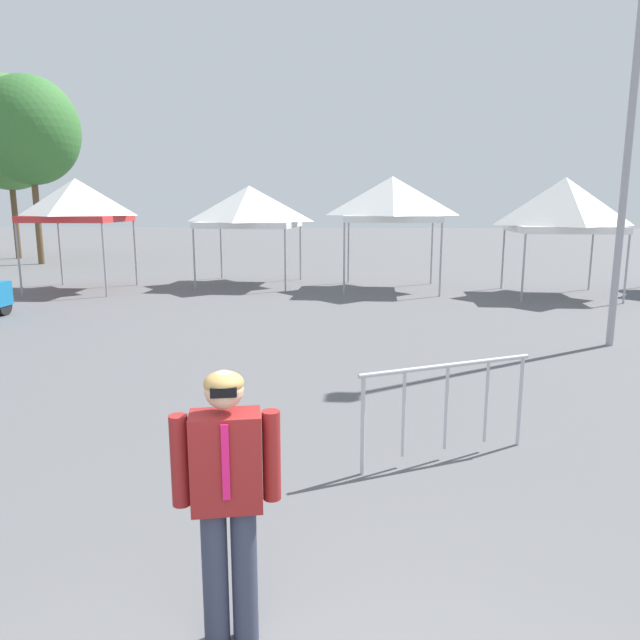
{
  "coord_description": "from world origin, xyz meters",
  "views": [
    {
      "loc": [
        0.2,
        -1.87,
        2.72
      ],
      "look_at": [
        -0.29,
        5.38,
        1.3
      ],
      "focal_mm": 33.14,
      "sensor_mm": 36.0,
      "label": 1
    }
  ],
  "objects_px": {
    "canopy_tent_right_of_center": "(564,205)",
    "person_foreground": "(227,490)",
    "canopy_tent_left_of_center": "(249,207)",
    "crowd_barrier_by_lift": "(447,392)",
    "light_pole_opposite_side": "(634,92)",
    "canopy_tent_far_right": "(392,199)",
    "tree_behind_tents_left": "(30,131)",
    "canopy_tent_behind_center": "(76,200)",
    "tree_behind_tents_center": "(7,133)"
  },
  "relations": [
    {
      "from": "canopy_tent_left_of_center",
      "to": "tree_behind_tents_left",
      "type": "relative_size",
      "value": 0.4
    },
    {
      "from": "canopy_tent_right_of_center",
      "to": "crowd_barrier_by_lift",
      "type": "bearing_deg",
      "value": -112.68
    },
    {
      "from": "canopy_tent_far_right",
      "to": "light_pole_opposite_side",
      "type": "xyz_separation_m",
      "value": [
        3.93,
        -7.6,
        1.83
      ]
    },
    {
      "from": "light_pole_opposite_side",
      "to": "person_foreground",
      "type": "bearing_deg",
      "value": -124.1
    },
    {
      "from": "person_foreground",
      "to": "light_pole_opposite_side",
      "type": "distance_m",
      "value": 10.84
    },
    {
      "from": "light_pole_opposite_side",
      "to": "tree_behind_tents_left",
      "type": "distance_m",
      "value": 24.79
    },
    {
      "from": "canopy_tent_left_of_center",
      "to": "light_pole_opposite_side",
      "type": "bearing_deg",
      "value": -44.33
    },
    {
      "from": "canopy_tent_far_right",
      "to": "crowd_barrier_by_lift",
      "type": "height_order",
      "value": "canopy_tent_far_right"
    },
    {
      "from": "canopy_tent_behind_center",
      "to": "light_pole_opposite_side",
      "type": "height_order",
      "value": "light_pole_opposite_side"
    },
    {
      "from": "canopy_tent_left_of_center",
      "to": "canopy_tent_right_of_center",
      "type": "xyz_separation_m",
      "value": [
        9.79,
        -1.92,
        0.06
      ]
    },
    {
      "from": "canopy_tent_far_right",
      "to": "tree_behind_tents_center",
      "type": "height_order",
      "value": "tree_behind_tents_center"
    },
    {
      "from": "canopy_tent_left_of_center",
      "to": "tree_behind_tents_center",
      "type": "xyz_separation_m",
      "value": [
        -13.76,
        9.13,
        3.55
      ]
    },
    {
      "from": "canopy_tent_left_of_center",
      "to": "light_pole_opposite_side",
      "type": "height_order",
      "value": "light_pole_opposite_side"
    },
    {
      "from": "canopy_tent_far_right",
      "to": "person_foreground",
      "type": "bearing_deg",
      "value": -96.34
    },
    {
      "from": "canopy_tent_left_of_center",
      "to": "tree_behind_tents_center",
      "type": "bearing_deg",
      "value": 146.42
    },
    {
      "from": "canopy_tent_behind_center",
      "to": "light_pole_opposite_side",
      "type": "distance_m",
      "value": 15.48
    },
    {
      "from": "canopy_tent_far_right",
      "to": "light_pole_opposite_side",
      "type": "bearing_deg",
      "value": -62.66
    },
    {
      "from": "canopy_tent_right_of_center",
      "to": "light_pole_opposite_side",
      "type": "xyz_separation_m",
      "value": [
        -1.09,
        -6.58,
        2.01
      ]
    },
    {
      "from": "person_foreground",
      "to": "crowd_barrier_by_lift",
      "type": "relative_size",
      "value": 0.93
    },
    {
      "from": "light_pole_opposite_side",
      "to": "crowd_barrier_by_lift",
      "type": "relative_size",
      "value": 4.36
    },
    {
      "from": "canopy_tent_right_of_center",
      "to": "tree_behind_tents_center",
      "type": "bearing_deg",
      "value": 154.86
    },
    {
      "from": "light_pole_opposite_side",
      "to": "tree_behind_tents_left",
      "type": "height_order",
      "value": "tree_behind_tents_left"
    },
    {
      "from": "tree_behind_tents_left",
      "to": "crowd_barrier_by_lift",
      "type": "distance_m",
      "value": 26.38
    },
    {
      "from": "person_foreground",
      "to": "light_pole_opposite_side",
      "type": "xyz_separation_m",
      "value": [
        5.71,
        8.44,
        3.69
      ]
    },
    {
      "from": "person_foreground",
      "to": "light_pole_opposite_side",
      "type": "relative_size",
      "value": 0.21
    },
    {
      "from": "canopy_tent_left_of_center",
      "to": "tree_behind_tents_left",
      "type": "xyz_separation_m",
      "value": [
        -11.06,
        6.41,
        3.32
      ]
    },
    {
      "from": "canopy_tent_far_right",
      "to": "tree_behind_tents_left",
      "type": "relative_size",
      "value": 0.43
    },
    {
      "from": "canopy_tent_left_of_center",
      "to": "crowd_barrier_by_lift",
      "type": "distance_m",
      "value": 14.96
    },
    {
      "from": "canopy_tent_behind_center",
      "to": "canopy_tent_left_of_center",
      "type": "xyz_separation_m",
      "value": [
        5.15,
        1.84,
        -0.2
      ]
    },
    {
      "from": "tree_behind_tents_left",
      "to": "crowd_barrier_by_lift",
      "type": "xyz_separation_m",
      "value": [
        15.78,
        -20.49,
        -5.22
      ]
    },
    {
      "from": "canopy_tent_right_of_center",
      "to": "person_foreground",
      "type": "height_order",
      "value": "canopy_tent_right_of_center"
    },
    {
      "from": "light_pole_opposite_side",
      "to": "crowd_barrier_by_lift",
      "type": "bearing_deg",
      "value": -125.57
    },
    {
      "from": "canopy_tent_far_right",
      "to": "crowd_barrier_by_lift",
      "type": "relative_size",
      "value": 1.89
    },
    {
      "from": "tree_behind_tents_left",
      "to": "tree_behind_tents_center",
      "type": "bearing_deg",
      "value": 134.75
    },
    {
      "from": "canopy_tent_far_right",
      "to": "light_pole_opposite_side",
      "type": "relative_size",
      "value": 0.43
    },
    {
      "from": "light_pole_opposite_side",
      "to": "tree_behind_tents_center",
      "type": "relative_size",
      "value": 0.93
    },
    {
      "from": "tree_behind_tents_center",
      "to": "crowd_barrier_by_lift",
      "type": "relative_size",
      "value": 4.72
    },
    {
      "from": "canopy_tent_behind_center",
      "to": "tree_behind_tents_center",
      "type": "relative_size",
      "value": 0.39
    },
    {
      "from": "tree_behind_tents_left",
      "to": "canopy_tent_behind_center",
      "type": "bearing_deg",
      "value": -54.36
    },
    {
      "from": "canopy_tent_left_of_center",
      "to": "light_pole_opposite_side",
      "type": "xyz_separation_m",
      "value": [
        8.7,
        -8.5,
        2.07
      ]
    },
    {
      "from": "canopy_tent_left_of_center",
      "to": "canopy_tent_far_right",
      "type": "distance_m",
      "value": 4.86
    },
    {
      "from": "canopy_tent_right_of_center",
      "to": "crowd_barrier_by_lift",
      "type": "relative_size",
      "value": 1.84
    },
    {
      "from": "canopy_tent_behind_center",
      "to": "canopy_tent_left_of_center",
      "type": "height_order",
      "value": "canopy_tent_behind_center"
    },
    {
      "from": "tree_behind_tents_left",
      "to": "tree_behind_tents_center",
      "type": "distance_m",
      "value": 3.84
    },
    {
      "from": "person_foreground",
      "to": "tree_behind_tents_left",
      "type": "height_order",
      "value": "tree_behind_tents_left"
    },
    {
      "from": "canopy_tent_behind_center",
      "to": "canopy_tent_right_of_center",
      "type": "xyz_separation_m",
      "value": [
        14.94,
        -0.08,
        -0.14
      ]
    },
    {
      "from": "tree_behind_tents_left",
      "to": "tree_behind_tents_center",
      "type": "relative_size",
      "value": 0.93
    },
    {
      "from": "canopy_tent_behind_center",
      "to": "light_pole_opposite_side",
      "type": "relative_size",
      "value": 0.42
    },
    {
      "from": "canopy_tent_behind_center",
      "to": "tree_behind_tents_center",
      "type": "distance_m",
      "value": 14.35
    },
    {
      "from": "canopy_tent_right_of_center",
      "to": "person_foreground",
      "type": "distance_m",
      "value": 16.57
    }
  ]
}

